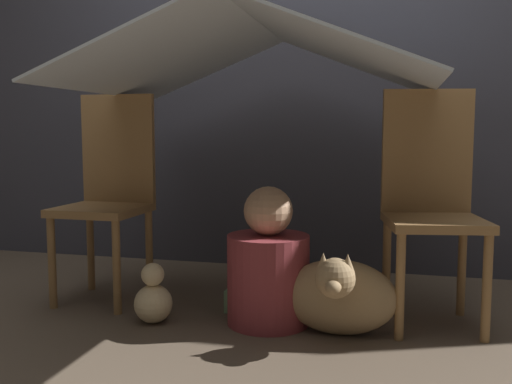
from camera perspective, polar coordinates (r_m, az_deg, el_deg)
name	(u,v)px	position (r m, az deg, el deg)	size (l,w,h in m)	color
ground_plane	(248,323)	(2.47, -0.84, -12.98)	(8.80, 8.80, 0.00)	brown
wall_back	(294,54)	(3.39, 3.80, 13.56)	(7.00, 0.05, 2.50)	#3D3D47
chair_left	(109,189)	(2.84, -14.46, 0.28)	(0.39, 0.39, 0.99)	olive
chair_right	(431,198)	(2.50, 17.09, -0.56)	(0.44, 0.44, 0.99)	olive
sheet_canopy	(256,53)	(2.50, 0.00, 13.71)	(1.51, 1.21, 0.31)	silver
person_front	(268,269)	(2.41, 1.23, -7.67)	(0.35, 0.35, 0.58)	maroon
dog	(339,295)	(2.30, 8.28, -10.12)	(0.46, 0.37, 0.37)	#9E7F56
floor_cushion	(266,297)	(2.67, 1.05, -10.43)	(0.33, 0.26, 0.10)	#7FB27F
plush_toy	(153,299)	(2.49, -10.24, -10.44)	(0.16, 0.16, 0.26)	beige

